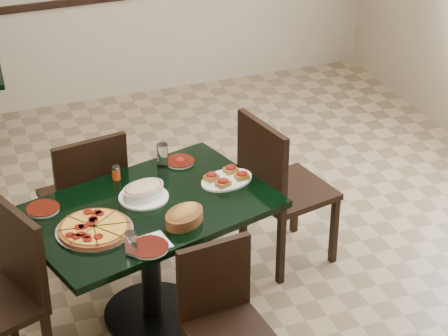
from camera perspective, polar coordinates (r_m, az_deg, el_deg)
name	(u,v)px	position (r m, az deg, el deg)	size (l,w,h in m)	color
floor	(202,276)	(5.43, -1.43, -7.09)	(5.50, 5.50, 0.00)	#876F4E
main_table	(149,234)	(4.82, -4.91, -4.31)	(1.50, 1.18, 0.75)	black
chair_far	(87,195)	(5.28, -8.94, -1.74)	(0.51, 0.51, 0.95)	black
chair_near	(223,315)	(4.40, -0.08, -9.57)	(0.43, 0.43, 0.84)	black
chair_right	(277,183)	(5.27, 3.51, -1.00)	(0.55, 0.55, 1.00)	black
chair_left	(4,288)	(4.58, -14.18, -7.62)	(0.58, 0.58, 0.97)	black
pepperoni_pizza	(94,229)	(4.53, -8.46, -3.94)	(0.40, 0.40, 0.04)	#B9BAC1
lasagna_casserole	(143,191)	(4.76, -5.29, -1.50)	(0.29, 0.27, 0.09)	white
bread_basket	(184,216)	(4.55, -2.62, -3.14)	(0.29, 0.28, 0.10)	brown
bruschetta_platter	(227,178)	(4.91, 0.17, -0.63)	(0.36, 0.29, 0.05)	white
side_plate_near	(149,247)	(4.38, -4.93, -5.19)	(0.20, 0.20, 0.02)	white
side_plate_far_r	(180,161)	(5.11, -2.90, 0.44)	(0.17, 0.17, 0.03)	white
side_plate_far_l	(43,209)	(4.76, -11.73, -2.62)	(0.18, 0.18, 0.02)	white
napkin_setting	(153,243)	(4.42, -4.68, -4.88)	(0.19, 0.19, 0.01)	white
water_glass_a	(162,155)	(5.05, -4.05, 0.83)	(0.07, 0.07, 0.14)	silver
water_glass_b	(131,245)	(4.30, -6.08, -5.00)	(0.06, 0.06, 0.13)	silver
pepper_shaker	(116,173)	(4.96, -7.05, -0.31)	(0.05, 0.05, 0.08)	#C13C14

